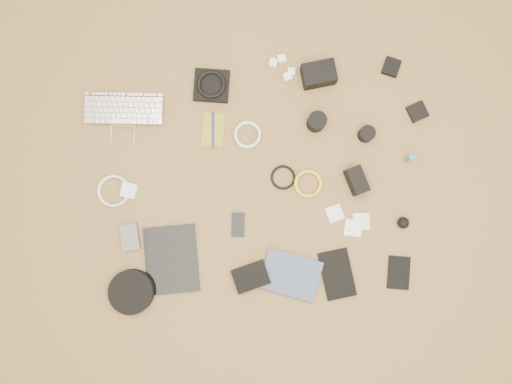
{
  "coord_description": "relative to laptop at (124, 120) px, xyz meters",
  "views": [
    {
      "loc": [
        -0.02,
        -0.16,
        2.07
      ],
      "look_at": [
        -0.01,
        -0.03,
        0.02
      ],
      "focal_mm": 35.0,
      "sensor_mm": 36.0,
      "label": 1
    }
  ],
  "objects": [
    {
      "name": "notebook_black_a",
      "position": [
        0.84,
        -0.7,
        -0.01
      ],
      "size": [
        0.15,
        0.21,
        0.01
      ],
      "primitive_type": "cube",
      "rotation": [
        0.0,
        0.0,
        0.14
      ],
      "color": "black",
      "rests_on": "ground"
    },
    {
      "name": "room_shell",
      "position": [
        0.54,
        -0.31,
        1.24
      ],
      "size": [
        4.04,
        4.04,
        2.58
      ],
      "color": "brown",
      "rests_on": "ground"
    },
    {
      "name": "charger_d",
      "position": [
        0.69,
        0.14,
        0.0
      ],
      "size": [
        0.04,
        0.04,
        0.03
      ],
      "primitive_type": "cube",
      "rotation": [
        0.0,
        0.0,
        0.31
      ],
      "color": "white",
      "rests_on": "ground"
    },
    {
      "name": "charger_c",
      "position": [
        0.71,
        0.16,
        0.0
      ],
      "size": [
        0.03,
        0.03,
        0.03
      ],
      "primitive_type": "cube",
      "rotation": [
        0.0,
        0.0,
        -0.1
      ],
      "color": "white",
      "rests_on": "ground"
    },
    {
      "name": "power_brick",
      "position": [
        0.01,
        -0.29,
        0.0
      ],
      "size": [
        0.08,
        0.08,
        0.03
      ],
      "primitive_type": "cube",
      "rotation": [
        0.0,
        0.0,
        -0.32
      ],
      "color": "white",
      "rests_on": "ground"
    },
    {
      "name": "cable_white_b",
      "position": [
        -0.06,
        -0.29,
        -0.01
      ],
      "size": [
        0.17,
        0.17,
        0.01
      ],
      "primitive_type": "torus",
      "rotation": [
        0.0,
        0.0,
        -0.33
      ],
      "color": "white",
      "rests_on": "ground"
    },
    {
      "name": "pen_blue",
      "position": [
        0.37,
        -0.07,
        -0.0
      ],
      "size": [
        0.02,
        0.15,
        0.01
      ],
      "primitive_type": "cylinder",
      "rotation": [
        1.57,
        0.0,
        -0.06
      ],
      "color": "#121E99",
      "rests_on": "notebook_olive"
    },
    {
      "name": "filter_case_mid",
      "position": [
        0.92,
        -0.51,
        -0.01
      ],
      "size": [
        0.08,
        0.08,
        0.01
      ],
      "primitive_type": "cube",
      "rotation": [
        0.0,
        0.0,
        -0.2
      ],
      "color": "silver",
      "rests_on": "ground"
    },
    {
      "name": "lens_cleaner",
      "position": [
        1.16,
        -0.24,
        0.03
      ],
      "size": [
        0.03,
        0.03,
        0.08
      ],
      "primitive_type": "cylinder",
      "rotation": [
        0.0,
        0.0,
        0.41
      ],
      "color": "teal",
      "rests_on": "ground"
    },
    {
      "name": "charger_a",
      "position": [
        0.64,
        0.2,
        0.0
      ],
      "size": [
        0.04,
        0.04,
        0.03
      ],
      "primitive_type": "cube",
      "rotation": [
        0.0,
        0.0,
        -0.29
      ],
      "color": "white",
      "rests_on": "ground"
    },
    {
      "name": "card_reader",
      "position": [
        1.23,
        -0.05,
        -0.0
      ],
      "size": [
        0.09,
        0.09,
        0.02
      ],
      "primitive_type": "cube",
      "rotation": [
        0.0,
        0.0,
        0.35
      ],
      "color": "black",
      "rests_on": "ground"
    },
    {
      "name": "flash",
      "position": [
        0.94,
        -0.32,
        0.03
      ],
      "size": [
        0.09,
        0.13,
        0.08
      ],
      "primitive_type": "cube",
      "rotation": [
        0.0,
        0.0,
        0.31
      ],
      "color": "black",
      "rests_on": "ground"
    },
    {
      "name": "drive_case",
      "position": [
        0.49,
        -0.68,
        0.0
      ],
      "size": [
        0.16,
        0.13,
        0.03
      ],
      "primitive_type": "cube",
      "rotation": [
        0.0,
        0.0,
        0.27
      ],
      "color": "black",
      "rests_on": "ground"
    },
    {
      "name": "laptop",
      "position": [
        0.0,
        0.0,
        0.0
      ],
      "size": [
        0.34,
        0.25,
        0.03
      ],
      "primitive_type": "imported",
      "rotation": [
        0.0,
        0.0,
        -0.09
      ],
      "color": "silver",
      "rests_on": "ground"
    },
    {
      "name": "lens_a",
      "position": [
        0.8,
        -0.07,
        0.03
      ],
      "size": [
        0.08,
        0.08,
        0.08
      ],
      "primitive_type": "cylinder",
      "rotation": [
        0.0,
        0.0,
        0.03
      ],
      "color": "black",
      "rests_on": "ground"
    },
    {
      "name": "charger_b",
      "position": [
        0.68,
        0.21,
        0.0
      ],
      "size": [
        0.04,
        0.04,
        0.03
      ],
      "primitive_type": "cube",
      "rotation": [
        0.0,
        0.0,
        0.18
      ],
      "color": "white",
      "rests_on": "ground"
    },
    {
      "name": "dslr_camera",
      "position": [
        0.82,
        0.13,
        0.03
      ],
      "size": [
        0.15,
        0.11,
        0.08
      ],
      "primitive_type": "cube",
      "rotation": [
        0.0,
        0.0,
        0.13
      ],
      "color": "black",
      "rests_on": "ground"
    },
    {
      "name": "paperback",
      "position": [
        0.62,
        -0.77,
        -0.0
      ],
      "size": [
        0.27,
        0.24,
        0.02
      ],
      "primitive_type": "imported",
      "rotation": [
        0.0,
        0.0,
        1.22
      ],
      "color": "#3D4C68",
      "rests_on": "ground"
    },
    {
      "name": "battery_charger",
      "position": [
        0.0,
        -0.49,
        0.0
      ],
      "size": [
        0.08,
        0.11,
        0.03
      ],
      "primitive_type": "cube",
      "rotation": [
        0.0,
        0.0,
        0.1
      ],
      "color": "#5B5B60",
      "rests_on": "ground"
    },
    {
      "name": "tablet",
      "position": [
        0.16,
        -0.59,
        -0.01
      ],
      "size": [
        0.22,
        0.28,
        0.01
      ],
      "primitive_type": "cube",
      "rotation": [
        0.0,
        0.0,
        0.02
      ],
      "color": "black",
      "rests_on": "ground"
    },
    {
      "name": "headphone_case",
      "position": [
        -0.0,
        -0.71,
        0.01
      ],
      "size": [
        0.21,
        0.21,
        0.05
      ],
      "primitive_type": "cylinder",
      "rotation": [
        0.0,
        0.0,
        0.2
      ],
      "color": "black",
      "rests_on": "ground"
    },
    {
      "name": "filter_case_right",
      "position": [
        0.95,
        -0.49,
        -0.01
      ],
      "size": [
        0.07,
        0.07,
        0.01
      ],
      "primitive_type": "cube",
      "rotation": [
        0.0,
        0.0,
        -0.05
      ],
      "color": "silver",
      "rests_on": "ground"
    },
    {
      "name": "headphone_pouch",
      "position": [
        0.37,
        0.12,
        -0.0
      ],
      "size": [
        0.16,
        0.16,
        0.03
      ],
      "primitive_type": "cube",
      "rotation": [
        0.0,
        0.0,
        -0.14
      ],
      "color": "black",
      "rests_on": "ground"
    },
    {
      "name": "phone",
      "position": [
        0.45,
        -0.47,
        -0.01
      ],
      "size": [
        0.06,
        0.11,
        0.01
      ],
      "primitive_type": "cube",
      "rotation": [
        0.0,
        0.0,
        -0.09
      ],
      "color": "black",
      "rests_on": "ground"
    },
    {
      "name": "notebook_olive",
      "position": [
        0.37,
        -0.07,
        -0.01
      ],
      "size": [
        0.11,
        0.16,
        0.01
      ],
      "primitive_type": "cube",
      "rotation": [
        0.0,
        0.0,
        -0.15
      ],
      "color": "olive",
      "rests_on": "ground"
    },
    {
      "name": "cable_black",
      "position": [
        0.65,
        -0.28,
        -0.01
      ],
      "size": [
        0.13,
        0.13,
        0.01
      ],
      "primitive_type": "torus",
      "rotation": [
        0.0,
        0.0,
        0.33
      ],
      "color": "black",
      "rests_on": "ground"
    },
    {
      "name": "lens_b",
      "position": [
        1.0,
        -0.13,
        0.02
      ],
      "size": [
        0.08,
        0.08,
        0.06
      ],
      "primitive_type": "cylinder",
      "rotation": [
        0.0,
        0.0,
        -0.33
      ],
      "color": "black",
      "rests_on": "ground"
    },
    {
      "name": "notebook_black_b",
      "position": [
        1.09,
        -0.71,
        -0.01
      ],
      "size": [
        0.11,
        0.15,
        0.01
      ],
      "primitive_type": "cube",
      "rotation": [
        0.0,
        0.0,
        -0.15
      ],
      "color": "black",
      "rests_on": "ground"
    },
    {
      "name": "cable_white_a",
      "position": [
        0.51,
        -0.1,
        -0.01
      ],
      "size": [
        0.14,
        0.14,
        0.01
      ],
      "primitive_type": "torus",
      "rotation": [
        0.0,
        0.0,
        -0.26
      ],
      "color": "white",
      "rests_on": "ground"
    },
    {
      "name": "lens_pouch",
      "position": [
        1.13,
        0.15,
        0.0
      ],
      "size": [
        0.09,
        0.09,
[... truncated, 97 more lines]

